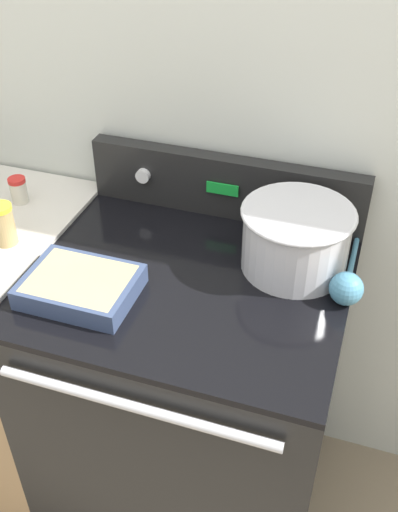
{
  "coord_description": "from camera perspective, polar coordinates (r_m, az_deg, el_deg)",
  "views": [
    {
      "loc": [
        0.39,
        -0.74,
        1.84
      ],
      "look_at": [
        0.02,
        0.35,
        0.97
      ],
      "focal_mm": 42.0,
      "sensor_mm": 36.0,
      "label": 1
    }
  ],
  "objects": [
    {
      "name": "spice_jar_yellow_cap",
      "position": [
        1.62,
        -18.14,
        2.88
      ],
      "size": [
        0.06,
        0.06,
        0.11
      ],
      "color": "tan",
      "rests_on": "side_counter"
    },
    {
      "name": "kitchen_wall",
      "position": [
        1.61,
        3.44,
        15.53
      ],
      "size": [
        8.0,
        0.05,
        2.5
      ],
      "color": "silver",
      "rests_on": "ground_plane"
    },
    {
      "name": "casserole_dish",
      "position": [
        1.44,
        -11.23,
        -2.77
      ],
      "size": [
        0.26,
        0.2,
        0.05
      ],
      "color": "#38476B",
      "rests_on": "stove_range"
    },
    {
      "name": "spice_jar_red_cap",
      "position": [
        1.8,
        -16.81,
        6.03
      ],
      "size": [
        0.05,
        0.05,
        0.08
      ],
      "color": "beige",
      "rests_on": "side_counter"
    },
    {
      "name": "control_panel",
      "position": [
        1.67,
        2.55,
        6.66
      ],
      "size": [
        0.78,
        0.07,
        0.18
      ],
      "color": "black",
      "rests_on": "stove_range"
    },
    {
      "name": "stove_range",
      "position": [
        1.8,
        -0.8,
        -13.35
      ],
      "size": [
        0.78,
        0.7,
        0.91
      ],
      "color": "black",
      "rests_on": "ground_plane"
    },
    {
      "name": "side_counter",
      "position": [
        2.03,
        -18.38,
        -8.13
      ],
      "size": [
        0.51,
        0.67,
        0.92
      ],
      "color": "tan",
      "rests_on": "ground_plane"
    },
    {
      "name": "mixing_bowl",
      "position": [
        1.48,
        9.23,
        1.9
      ],
      "size": [
        0.28,
        0.28,
        0.17
      ],
      "color": "silver",
      "rests_on": "stove_range"
    },
    {
      "name": "ladle",
      "position": [
        1.44,
        13.9,
        -2.76
      ],
      "size": [
        0.08,
        0.34,
        0.08
      ],
      "color": "teal",
      "rests_on": "stove_range"
    }
  ]
}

